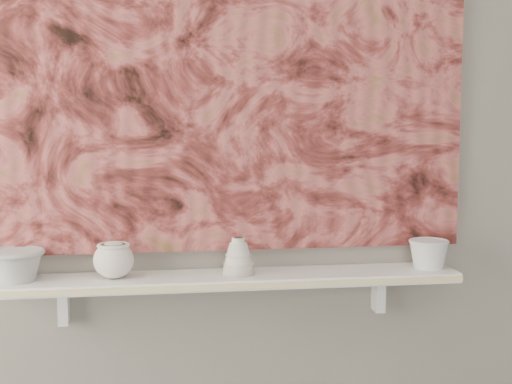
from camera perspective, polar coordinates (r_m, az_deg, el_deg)
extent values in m
plane|color=gray|center=(2.19, -2.56, 4.73)|extent=(3.60, 0.00, 3.60)
cube|color=silver|center=(2.15, -2.24, -6.99)|extent=(1.40, 0.18, 0.03)
cube|color=beige|center=(2.06, -1.96, -7.58)|extent=(1.40, 0.01, 0.02)
cube|color=silver|center=(2.24, -15.14, -8.67)|extent=(0.03, 0.06, 0.12)
cube|color=silver|center=(2.33, 9.76, -7.93)|extent=(0.03, 0.06, 0.12)
cube|color=maroon|center=(2.18, -2.54, 9.72)|extent=(1.50, 0.02, 1.10)
cube|color=black|center=(2.26, 8.95, 1.72)|extent=(0.09, 0.00, 0.08)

